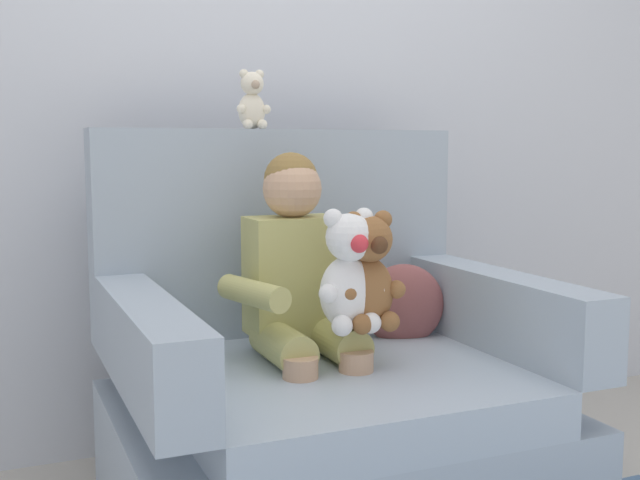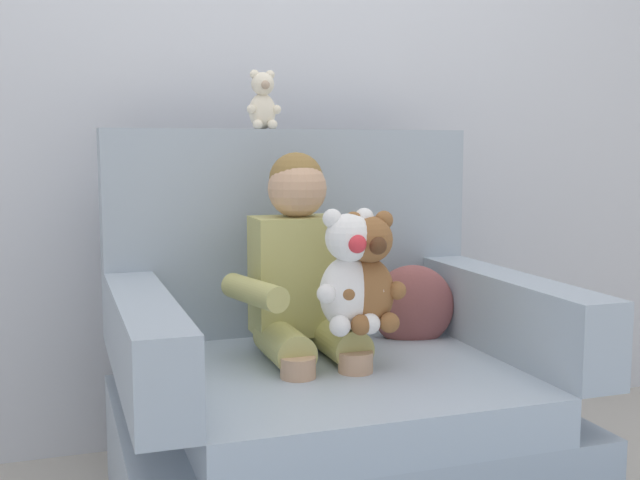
# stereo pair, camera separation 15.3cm
# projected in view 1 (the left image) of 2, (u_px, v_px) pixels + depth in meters

# --- Properties ---
(back_wall) EXTENTS (6.00, 0.10, 2.60)m
(back_wall) POSITION_uv_depth(u_px,v_px,m) (246.00, 73.00, 2.75)
(back_wall) COLOR silver
(back_wall) RESTS_ON ground
(armchair) EXTENTS (1.18, 0.98, 1.10)m
(armchair) POSITION_uv_depth(u_px,v_px,m) (324.00, 396.00, 2.24)
(armchair) COLOR #9EADBC
(armchair) RESTS_ON ground
(seated_child) EXTENTS (0.45, 0.39, 0.82)m
(seated_child) POSITION_uv_depth(u_px,v_px,m) (301.00, 284.00, 2.21)
(seated_child) COLOR tan
(seated_child) RESTS_ON armchair
(plush_white) EXTENTS (0.19, 0.16, 0.33)m
(plush_white) POSITION_uv_depth(u_px,v_px,m) (349.00, 274.00, 2.06)
(plush_white) COLOR white
(plush_white) RESTS_ON armchair
(plush_brown) EXTENTS (0.19, 0.15, 0.32)m
(plush_brown) POSITION_uv_depth(u_px,v_px,m) (368.00, 274.00, 2.08)
(plush_brown) COLOR brown
(plush_brown) RESTS_ON armchair
(plush_cream_on_backrest) EXTENTS (0.11, 0.09, 0.19)m
(plush_cream_on_backrest) POSITION_uv_depth(u_px,v_px,m) (252.00, 102.00, 2.43)
(plush_cream_on_backrest) COLOR silver
(plush_cream_on_backrest) RESTS_ON armchair
(throw_pillow) EXTENTS (0.28, 0.19, 0.26)m
(throw_pillow) POSITION_uv_depth(u_px,v_px,m) (403.00, 305.00, 2.46)
(throw_pillow) COLOR #8C4C4C
(throw_pillow) RESTS_ON armchair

